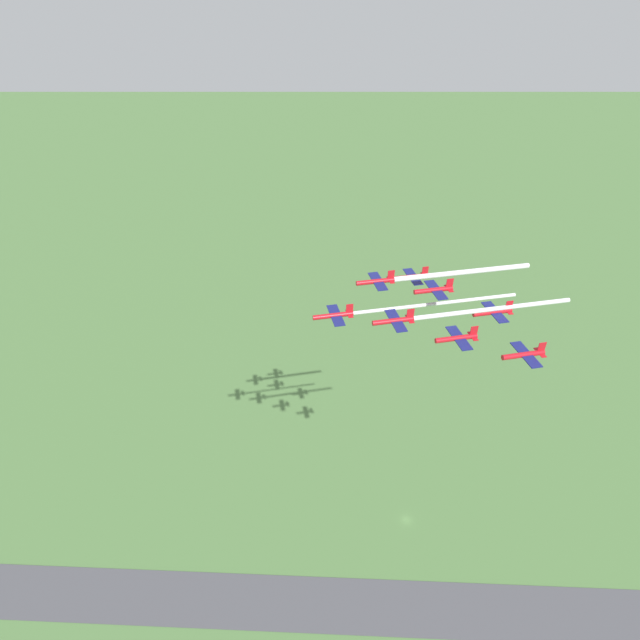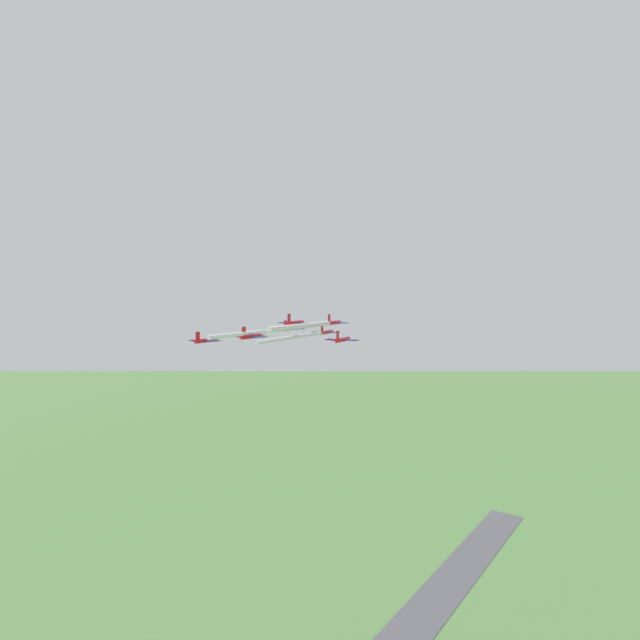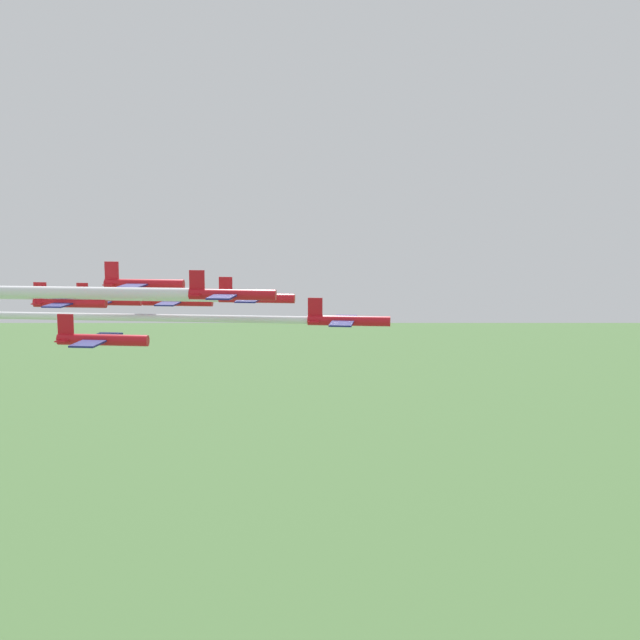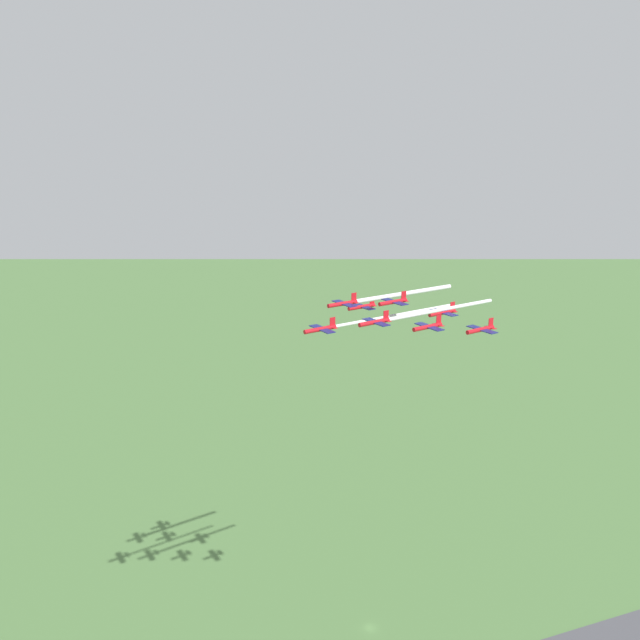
# 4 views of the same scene
# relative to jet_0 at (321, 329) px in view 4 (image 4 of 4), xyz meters

# --- Properties ---
(ground_plane) EXTENTS (3000.00, 3000.00, 0.00)m
(ground_plane) POSITION_rel_jet_0_xyz_m (15.80, -45.60, -128.57)
(ground_plane) COLOR #4C723D
(jet_0) EXTENTS (8.82, 9.09, 3.05)m
(jet_0) POSITION_rel_jet_0_xyz_m (0.00, 0.00, 0.00)
(jet_0) COLOR red
(jet_1) EXTENTS (8.82, 9.09, 3.05)m
(jet_1) POSITION_rel_jet_0_xyz_m (-9.58, -9.32, 1.57)
(jet_1) COLOR red
(jet_2) EXTENTS (8.82, 9.09, 3.05)m
(jet_2) POSITION_rel_jet_0_xyz_m (3.49, -12.91, 3.50)
(jet_2) COLOR red
(jet_3) EXTENTS (8.82, 9.09, 3.05)m
(jet_3) POSITION_rel_jet_0_xyz_m (-19.17, -18.64, 0.20)
(jet_3) COLOR red
(jet_4) EXTENTS (8.82, 9.09, 3.05)m
(jet_4) POSITION_rel_jet_0_xyz_m (-6.09, -22.23, 3.80)
(jet_4) COLOR red
(jet_5) EXTENTS (8.82, 9.09, 3.05)m
(jet_5) POSITION_rel_jet_0_xyz_m (6.98, -25.81, -0.35)
(jet_5) COLOR red
(jet_6) EXTENTS (8.82, 9.09, 3.05)m
(jet_6) POSITION_rel_jet_0_xyz_m (-28.75, -27.97, -0.71)
(jet_6) COLOR red
(jet_7) EXTENTS (8.82, 9.09, 3.05)m
(jet_7) POSITION_rel_jet_0_xyz_m (-15.68, -31.55, 0.69)
(jet_7) COLOR red
(smoke_trail_0) EXTENTS (11.23, 38.27, 0.84)m
(smoke_trail_0) POSITION_rel_jet_0_xyz_m (-6.32, -23.05, -0.04)
(smoke_trail_0) COLOR white
(smoke_trail_1) EXTENTS (10.80, 36.04, 1.03)m
(smoke_trail_1) POSITION_rel_jet_0_xyz_m (-15.59, -31.23, 1.53)
(smoke_trail_1) COLOR white
(smoke_trail_2) EXTENTS (10.32, 33.58, 1.26)m
(smoke_trail_2) POSITION_rel_jet_0_xyz_m (-2.17, -33.56, 3.46)
(smoke_trail_2) COLOR white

